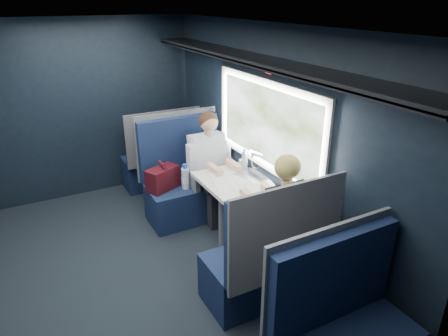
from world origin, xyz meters
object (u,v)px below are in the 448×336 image
man (211,162)px  laptop (258,170)px  bottle_small (245,160)px  cup (242,164)px  seat_bay_far (267,262)px  seat_row_back (343,336)px  seat_row_front (161,159)px  table (235,191)px  seat_bay_near (185,184)px  woman (281,214)px

man → laptop: size_ratio=3.41×
bottle_small → cup: (-0.01, 0.03, -0.05)m
seat_bay_far → man: bearing=81.0°
seat_row_back → cup: size_ratio=12.13×
seat_bay_far → cup: 1.36m
seat_row_back → laptop: bearing=75.1°
seat_row_front → cup: 1.57m
man → laptop: man is taller
table → laptop: bearing=14.2°
seat_bay_near → seat_row_front: size_ratio=1.09×
seat_bay_near → laptop: 1.02m
seat_row_back → laptop: seat_row_back is taller
table → woman: size_ratio=0.76×
table → cup: (0.28, 0.35, 0.12)m
seat_row_front → bottle_small: bearing=-72.1°
seat_row_front → cup: (0.47, -1.45, 0.38)m
bottle_small → table: bearing=-133.2°
bottle_small → cup: bearing=111.3°
seat_bay_near → man: size_ratio=0.95×
woman → cup: bearing=78.4°
seat_bay_near → table: bearing=-77.0°
woman → bottle_small: woman is taller
seat_bay_far → cup: bearing=69.1°
woman → cup: size_ratio=13.82×
table → seat_row_front: 1.82m
table → man: bearing=84.5°
cup → man: bearing=121.6°
seat_bay_far → seat_row_front: 2.67m
seat_row_back → cup: seat_row_back is taller
seat_row_front → woman: woman is taller
seat_bay_near → seat_bay_far: 1.75m
seat_row_back → laptop: size_ratio=2.99×
table → laptop: size_ratio=2.58×
seat_bay_far → woman: 0.43m
man → woman: 1.41m
seat_bay_far → cup: (0.47, 1.22, 0.37)m
seat_bay_near → laptop: (0.52, -0.79, 0.38)m
man → laptop: (0.25, -0.62, 0.09)m
table → seat_row_front: seat_row_front is taller
seat_bay_near → laptop: bearing=-56.8°
seat_row_back → cup: (0.47, 2.14, 0.38)m
seat_bay_near → bottle_small: size_ratio=5.44×
seat_bay_near → seat_row_front: (0.02, 0.93, -0.02)m
cup → seat_row_front: bearing=107.8°
laptop → bottle_small: size_ratio=1.67×
woman → bottle_small: bearing=77.4°
table → seat_bay_near: (-0.20, 0.87, -0.24)m
seat_row_back → bottle_small: bearing=77.2°
seat_row_front → seat_row_back: size_ratio=1.00×
laptop → seat_bay_far: bearing=-117.6°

